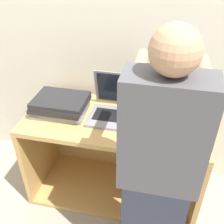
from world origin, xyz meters
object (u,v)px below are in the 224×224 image
at_px(person, 158,176).
at_px(laptop_stack_right, 174,116).
at_px(laptop_stack_left, 60,105).
at_px(laptop_open, 116,108).

bearing_deg(person, laptop_stack_right, 82.82).
bearing_deg(laptop_stack_right, person, -97.18).
relative_size(laptop_stack_left, person, 0.25).
height_order(laptop_open, laptop_stack_left, laptop_open).
relative_size(laptop_stack_right, person, 0.25).
height_order(laptop_stack_left, person, person).
bearing_deg(laptop_stack_left, laptop_stack_right, -0.00).
distance_m(laptop_open, laptop_stack_left, 0.41).
height_order(laptop_stack_left, laptop_stack_right, laptop_stack_right).
xyz_separation_m(laptop_open, laptop_stack_right, (0.40, -0.06, 0.03)).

